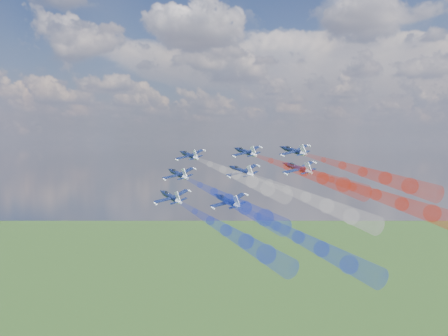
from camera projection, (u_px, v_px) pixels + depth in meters
The scene contains 16 objects.
jet_lead at pixel (189, 155), 154.97m from camera, with size 9.71×12.13×3.24m, color black, non-canonical shape.
trail_lead at pixel (236, 175), 133.56m from camera, with size 4.04×41.19×4.04m, color white, non-canonical shape.
jet_inner_left at pixel (178, 174), 141.05m from camera, with size 9.71×12.13×3.24m, color black, non-canonical shape.
trail_inner_left at pixel (229, 200), 119.64m from camera, with size 4.04×41.19×4.04m, color #1A34E5, non-canonical shape.
jet_inner_right at pixel (246, 152), 150.72m from camera, with size 9.71×12.13×3.24m, color black, non-canonical shape.
trail_inner_right at pixel (304, 172), 129.31m from camera, with size 4.04×41.19×4.04m, color red, non-canonical shape.
jet_outer_left at pixel (171, 197), 127.20m from camera, with size 9.71×12.13×3.24m, color black, non-canonical shape.
trail_outer_left at pixel (227, 231), 105.79m from camera, with size 4.04×41.19×4.04m, color #1A34E5, non-canonical shape.
jet_center_third at pixel (242, 171), 136.29m from camera, with size 9.71×12.13×3.24m, color black, non-canonical shape.
trail_center_third at pixel (306, 197), 114.88m from camera, with size 4.04×41.19×4.04m, color white, non-canonical shape.
jet_outer_right at pixel (294, 151), 144.13m from camera, with size 9.71×12.13×3.24m, color black, non-canonical shape.
trail_outer_right at pixel (363, 172), 122.72m from camera, with size 4.04×41.19×4.04m, color red, non-canonical shape.
jet_rear_left at pixel (228, 201), 122.17m from camera, with size 9.71×12.13×3.24m, color black, non-canonical shape.
trail_rear_left at pixel (298, 237), 100.76m from camera, with size 4.04×41.19×4.04m, color #1A34E5, non-canonical shape.
jet_rear_right at pixel (298, 168), 131.52m from camera, with size 9.71×12.13×3.24m, color black, non-canonical shape.
trail_rear_right at pixel (376, 195), 110.11m from camera, with size 4.04×41.19×4.04m, color red, non-canonical shape.
Camera 1 is at (79.38, -107.78, 148.91)m, focal length 41.85 mm.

